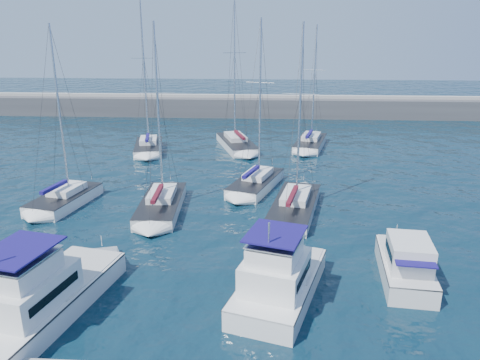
# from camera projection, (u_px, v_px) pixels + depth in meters

# --- Properties ---
(ground) EXTENTS (220.00, 220.00, 0.00)m
(ground) POSITION_uv_depth(u_px,v_px,m) (196.00, 263.00, 29.23)
(ground) COLOR black
(ground) RESTS_ON ground
(breakwater) EXTENTS (160.00, 6.00, 4.45)m
(breakwater) POSITION_uv_depth(u_px,v_px,m) (242.00, 109.00, 78.25)
(breakwater) COLOR #424244
(breakwater) RESTS_ON ground
(motor_yacht_port_inner) EXTENTS (5.61, 10.42, 4.69)m
(motor_yacht_port_inner) POSITION_uv_depth(u_px,v_px,m) (40.00, 297.00, 23.49)
(motor_yacht_port_inner) COLOR silver
(motor_yacht_port_inner) RESTS_ON ground
(motor_yacht_stbd_inner) EXTENTS (5.77, 8.83, 4.69)m
(motor_yacht_stbd_inner) POSITION_uv_depth(u_px,v_px,m) (278.00, 281.00, 25.02)
(motor_yacht_stbd_inner) COLOR silver
(motor_yacht_stbd_inner) RESTS_ON ground
(motor_yacht_stbd_outer) EXTENTS (3.34, 6.76, 3.20)m
(motor_yacht_stbd_outer) POSITION_uv_depth(u_px,v_px,m) (406.00, 266.00, 27.02)
(motor_yacht_stbd_outer) COLOR silver
(motor_yacht_stbd_outer) RESTS_ON ground
(sailboat_mid_a) EXTENTS (4.38, 7.45, 14.72)m
(sailboat_mid_a) POSITION_uv_depth(u_px,v_px,m) (65.00, 199.00, 38.76)
(sailboat_mid_a) COLOR silver
(sailboat_mid_a) RESTS_ON ground
(sailboat_mid_b) EXTENTS (3.53, 8.82, 14.87)m
(sailboat_mid_b) POSITION_uv_depth(u_px,v_px,m) (161.00, 204.00, 37.58)
(sailboat_mid_b) COLOR silver
(sailboat_mid_b) RESTS_ON ground
(sailboat_mid_c) EXTENTS (5.32, 8.52, 15.20)m
(sailboat_mid_c) POSITION_uv_depth(u_px,v_px,m) (256.00, 183.00, 42.78)
(sailboat_mid_c) COLOR silver
(sailboat_mid_c) RESTS_ON ground
(sailboat_mid_d) EXTENTS (4.94, 9.85, 14.83)m
(sailboat_mid_d) POSITION_uv_depth(u_px,v_px,m) (295.00, 206.00, 37.23)
(sailboat_mid_d) COLOR silver
(sailboat_mid_d) RESTS_ON ground
(sailboat_back_a) EXTENTS (4.52, 8.22, 17.29)m
(sailboat_back_a) POSITION_uv_depth(u_px,v_px,m) (149.00, 147.00, 55.61)
(sailboat_back_a) COLOR silver
(sailboat_back_a) RESTS_ON ground
(sailboat_back_b) EXTENTS (5.91, 10.16, 18.12)m
(sailboat_back_b) POSITION_uv_depth(u_px,v_px,m) (236.00, 143.00, 57.26)
(sailboat_back_b) COLOR silver
(sailboat_back_b) RESTS_ON ground
(sailboat_back_c) EXTENTS (4.93, 9.08, 14.77)m
(sailboat_back_c) POSITION_uv_depth(u_px,v_px,m) (310.00, 143.00, 57.55)
(sailboat_back_c) COLOR silver
(sailboat_back_c) RESTS_ON ground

